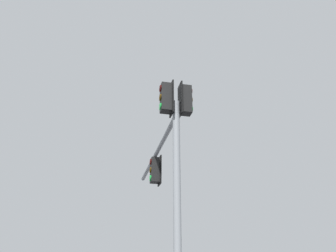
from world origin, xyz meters
TOP-DOWN VIEW (x-y plane):
  - signal_mast_assembly at (-0.61, 1.66)m, footprint 1.38×6.08m

SIDE VIEW (x-z plane):
  - signal_mast_assembly at x=-0.61m, z-range 1.55..8.86m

